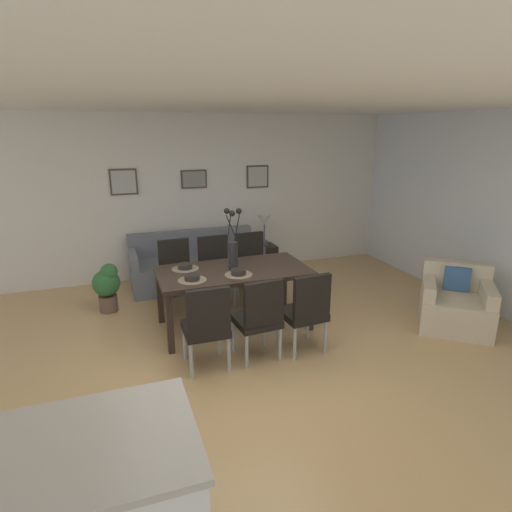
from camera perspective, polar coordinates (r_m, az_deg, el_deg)
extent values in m
plane|color=tan|center=(4.47, -1.98, -15.23)|extent=(9.00, 9.00, 0.00)
cube|color=silver|center=(7.04, -10.22, 7.78)|extent=(9.00, 0.10, 2.60)
cube|color=white|center=(6.34, 29.99, 4.82)|extent=(0.10, 6.30, 2.60)
cube|color=white|center=(4.18, -4.14, 20.45)|extent=(9.00, 7.20, 0.08)
cube|color=#33261E|center=(5.13, -3.05, -2.07)|extent=(1.80, 0.94, 0.05)
cube|color=#33261E|center=(5.88, 3.73, -3.38)|extent=(0.07, 0.07, 0.69)
cube|color=#33261E|center=(5.48, -12.72, -5.34)|extent=(0.07, 0.07, 0.69)
cube|color=#33261E|center=(5.20, 7.30, -6.29)|extent=(0.07, 0.07, 0.69)
cube|color=#33261E|center=(4.73, -11.43, -8.89)|extent=(0.07, 0.07, 0.69)
cube|color=black|center=(4.40, -6.77, -9.62)|extent=(0.45, 0.45, 0.08)
cube|color=black|center=(4.12, -6.34, -7.51)|extent=(0.42, 0.07, 0.48)
cylinder|color=#9EA0A5|center=(4.71, -4.86, -10.85)|extent=(0.04, 0.04, 0.38)
cylinder|color=#9EA0A5|center=(4.65, -9.51, -11.44)|extent=(0.04, 0.04, 0.38)
cylinder|color=#9EA0A5|center=(4.38, -3.64, -13.06)|extent=(0.04, 0.04, 0.38)
cylinder|color=#9EA0A5|center=(4.32, -8.66, -13.74)|extent=(0.04, 0.04, 0.38)
cube|color=black|center=(5.84, -10.39, -3.00)|extent=(0.46, 0.46, 0.08)
cube|color=black|center=(5.94, -10.91, -0.05)|extent=(0.42, 0.08, 0.48)
cylinder|color=#9EA0A5|center=(5.72, -11.74, -5.99)|extent=(0.04, 0.04, 0.38)
cylinder|color=#9EA0A5|center=(5.79, -8.03, -5.51)|extent=(0.04, 0.04, 0.38)
cylinder|color=#9EA0A5|center=(6.07, -12.42, -4.68)|extent=(0.04, 0.04, 0.38)
cylinder|color=#9EA0A5|center=(6.13, -8.92, -4.25)|extent=(0.04, 0.04, 0.38)
cube|color=black|center=(4.55, 0.02, -8.61)|extent=(0.47, 0.47, 0.08)
cube|color=black|center=(4.28, 1.07, -6.46)|extent=(0.42, 0.09, 0.48)
cylinder|color=#9EA0A5|center=(4.87, 1.17, -9.79)|extent=(0.04, 0.04, 0.38)
cylinder|color=#9EA0A5|center=(4.74, -3.07, -10.62)|extent=(0.04, 0.04, 0.38)
cylinder|color=#9EA0A5|center=(4.57, 3.24, -11.72)|extent=(0.04, 0.04, 0.38)
cylinder|color=#9EA0A5|center=(4.43, -1.25, -12.69)|extent=(0.04, 0.04, 0.38)
cube|color=black|center=(5.95, -5.20, -2.41)|extent=(0.46, 0.46, 0.08)
cube|color=black|center=(6.05, -5.78, 0.47)|extent=(0.42, 0.08, 0.48)
cylinder|color=#9EA0A5|center=(5.81, -6.40, -5.35)|extent=(0.04, 0.04, 0.38)
cylinder|color=#9EA0A5|center=(5.92, -2.84, -4.86)|extent=(0.04, 0.04, 0.38)
cylinder|color=#9EA0A5|center=(6.16, -7.35, -4.10)|extent=(0.04, 0.04, 0.38)
cylinder|color=#9EA0A5|center=(6.25, -3.98, -3.66)|extent=(0.04, 0.04, 0.38)
cube|color=black|center=(4.73, 6.19, -7.69)|extent=(0.47, 0.47, 0.08)
cube|color=black|center=(4.47, 7.50, -5.56)|extent=(0.42, 0.09, 0.48)
cylinder|color=#9EA0A5|center=(5.06, 6.92, -8.87)|extent=(0.04, 0.04, 0.38)
cylinder|color=#9EA0A5|center=(4.89, 3.02, -9.70)|extent=(0.04, 0.04, 0.38)
cylinder|color=#9EA0A5|center=(4.77, 9.27, -10.63)|extent=(0.04, 0.04, 0.38)
cylinder|color=#9EA0A5|center=(4.59, 5.20, -11.61)|extent=(0.04, 0.04, 0.38)
cube|color=black|center=(6.12, -0.20, -1.80)|extent=(0.47, 0.47, 0.08)
cube|color=black|center=(6.21, -0.89, 0.99)|extent=(0.42, 0.09, 0.48)
cylinder|color=#9EA0A5|center=(5.96, -1.15, -4.66)|extent=(0.04, 0.04, 0.38)
cylinder|color=#9EA0A5|center=(6.11, 2.15, -4.14)|extent=(0.04, 0.04, 0.38)
cylinder|color=#9EA0A5|center=(6.29, -2.47, -3.50)|extent=(0.04, 0.04, 0.38)
cylinder|color=#9EA0A5|center=(6.43, 0.69, -3.04)|extent=(0.04, 0.04, 0.38)
cylinder|color=#232326|center=(5.07, -3.08, 0.02)|extent=(0.11, 0.11, 0.34)
cylinder|color=black|center=(5.01, -2.57, 3.75)|extent=(0.05, 0.12, 0.37)
sphere|color=black|center=(4.99, -2.31, 6.03)|extent=(0.07, 0.07, 0.07)
cylinder|color=black|center=(5.02, -3.64, 3.75)|extent=(0.08, 0.05, 0.38)
sphere|color=black|center=(5.00, -3.93, 6.03)|extent=(0.07, 0.07, 0.07)
cylinder|color=black|center=(4.92, -3.16, 3.49)|extent=(0.15, 0.06, 0.36)
sphere|color=black|center=(4.85, -3.20, 5.71)|extent=(0.07, 0.07, 0.07)
cylinder|color=#7F705B|center=(4.80, -8.52, -3.20)|extent=(0.32, 0.32, 0.01)
cylinder|color=#2D2826|center=(4.79, -8.54, -2.83)|extent=(0.17, 0.17, 0.06)
cylinder|color=black|center=(4.79, -8.54, -2.66)|extent=(0.13, 0.13, 0.04)
cylinder|color=#7F705B|center=(5.20, -9.44, -1.69)|extent=(0.32, 0.32, 0.01)
cylinder|color=#2D2826|center=(5.19, -9.46, -1.35)|extent=(0.17, 0.17, 0.06)
cylinder|color=black|center=(5.18, -9.46, -1.19)|extent=(0.13, 0.13, 0.04)
cylinder|color=#7F705B|center=(4.93, -2.35, -2.51)|extent=(0.32, 0.32, 0.01)
cylinder|color=#2D2826|center=(4.92, -2.35, -2.15)|extent=(0.17, 0.17, 0.06)
cylinder|color=black|center=(4.91, -2.36, -1.98)|extent=(0.13, 0.13, 0.04)
cube|color=slate|center=(6.75, -7.94, -2.06)|extent=(1.98, 0.84, 0.42)
cube|color=slate|center=(6.95, -8.65, 1.92)|extent=(1.98, 0.16, 0.38)
cube|color=slate|center=(6.89, -0.36, 1.21)|extent=(0.10, 0.84, 0.20)
cube|color=slate|center=(6.54, -16.14, -0.32)|extent=(0.10, 0.84, 0.20)
cube|color=black|center=(7.07, 1.10, -0.58)|extent=(0.36, 0.36, 0.52)
cylinder|color=#4C4C51|center=(6.99, 1.11, 1.77)|extent=(0.12, 0.12, 0.08)
cylinder|color=#4C4C51|center=(6.94, 1.12, 3.20)|extent=(0.02, 0.02, 0.30)
cone|color=silver|center=(6.90, 1.13, 4.82)|extent=(0.22, 0.22, 0.18)
cube|color=beige|center=(5.82, 25.03, -6.78)|extent=(1.13, 1.13, 0.40)
cube|color=beige|center=(5.99, 25.22, -2.31)|extent=(0.72, 0.63, 0.35)
cube|color=beige|center=(5.75, 28.67, -4.46)|extent=(0.54, 0.62, 0.18)
cube|color=beige|center=(5.67, 22.09, -3.88)|extent=(0.54, 0.62, 0.18)
cube|color=#386093|center=(5.90, 25.28, -2.75)|extent=(0.28, 0.25, 0.30)
cube|color=#A8A399|center=(2.41, -27.87, -22.95)|extent=(1.53, 0.83, 0.04)
cube|color=#473828|center=(6.85, -17.29, 9.45)|extent=(0.40, 0.02, 0.39)
cube|color=#B2B2AD|center=(6.84, -17.28, 9.43)|extent=(0.35, 0.01, 0.34)
cube|color=#473828|center=(6.98, -8.29, 10.14)|extent=(0.41, 0.02, 0.29)
cube|color=gray|center=(6.97, -8.27, 10.13)|extent=(0.36, 0.01, 0.24)
cube|color=#473828|center=(7.27, 0.21, 10.57)|extent=(0.38, 0.02, 0.37)
cube|color=#B2B2AD|center=(7.26, 0.24, 10.56)|extent=(0.33, 0.01, 0.32)
cylinder|color=brown|center=(6.09, -19.13, -5.98)|extent=(0.24, 0.24, 0.22)
sphere|color=#2D6633|center=(5.99, -19.39, -3.42)|extent=(0.36, 0.36, 0.36)
sphere|color=#2D6633|center=(5.91, -19.05, -2.01)|extent=(0.22, 0.22, 0.22)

